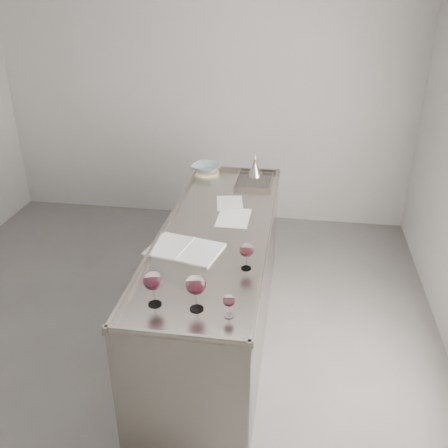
% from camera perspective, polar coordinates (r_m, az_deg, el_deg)
% --- Properties ---
extents(room_shell, '(4.54, 5.04, 2.84)m').
position_cam_1_polar(room_shell, '(3.20, -10.75, 4.91)').
color(room_shell, '#514E4C').
rests_on(room_shell, ground).
extents(counter, '(0.77, 2.42, 0.97)m').
position_cam_1_polar(counter, '(3.77, -0.82, -6.95)').
color(counter, gray).
rests_on(counter, ground).
extents(wine_glass_left, '(0.11, 0.11, 0.21)m').
position_cam_1_polar(wine_glass_left, '(2.71, -8.09, -6.51)').
color(wine_glass_left, white).
rests_on(wine_glass_left, counter).
extents(wine_glass_middle, '(0.11, 0.11, 0.22)m').
position_cam_1_polar(wine_glass_middle, '(2.65, -3.23, -7.02)').
color(wine_glass_middle, white).
rests_on(wine_glass_middle, counter).
extents(wine_glass_right, '(0.09, 0.09, 0.18)m').
position_cam_1_polar(wine_glass_right, '(3.02, 2.59, -3.02)').
color(wine_glass_right, white).
rests_on(wine_glass_right, counter).
extents(wine_glass_small, '(0.07, 0.07, 0.14)m').
position_cam_1_polar(wine_glass_small, '(2.63, 0.58, -8.80)').
color(wine_glass_small, white).
rests_on(wine_glass_small, counter).
extents(notebook, '(0.52, 0.41, 0.02)m').
position_cam_1_polar(notebook, '(3.28, -4.51, -2.87)').
color(notebook, white).
rests_on(notebook, counter).
extents(loose_paper_top, '(0.24, 0.34, 0.00)m').
position_cam_1_polar(loose_paper_top, '(3.70, 1.10, 0.74)').
color(loose_paper_top, silver).
rests_on(loose_paper_top, counter).
extents(loose_paper_under, '(0.25, 0.32, 0.00)m').
position_cam_1_polar(loose_paper_under, '(3.93, 0.67, 2.41)').
color(loose_paper_under, silver).
rests_on(loose_paper_under, counter).
extents(trivet, '(0.30, 0.30, 0.02)m').
position_cam_1_polar(trivet, '(4.55, -2.04, 5.93)').
color(trivet, beige).
rests_on(trivet, counter).
extents(ceramic_bowl, '(0.32, 0.32, 0.06)m').
position_cam_1_polar(ceramic_bowl, '(4.53, -2.04, 6.42)').
color(ceramic_bowl, '#8C9DA3').
rests_on(ceramic_bowl, trivet).
extents(wine_funnel, '(0.14, 0.14, 0.20)m').
position_cam_1_polar(wine_funnel, '(4.47, 3.53, 6.23)').
color(wine_funnel, gray).
rests_on(wine_funnel, counter).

